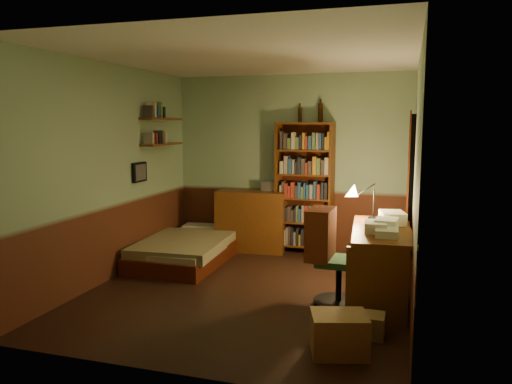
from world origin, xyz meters
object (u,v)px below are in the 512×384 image
(desk_lamp, at_px, (374,192))
(cardboard_box_a, at_px, (339,334))
(mini_stereo, at_px, (271,186))
(office_chair, at_px, (339,258))
(dresser, at_px, (252,220))
(desk, at_px, (381,264))
(bed, at_px, (189,240))
(bookshelf, at_px, (304,188))
(cardboard_box_b, at_px, (368,325))

(desk_lamp, xyz_separation_m, cardboard_box_a, (-0.12, -1.96, -0.93))
(mini_stereo, bearing_deg, office_chair, -57.76)
(office_chair, bearing_deg, dresser, 131.32)
(desk, bearing_deg, desk_lamp, 98.94)
(bed, distance_m, dresser, 1.05)
(bookshelf, relative_size, cardboard_box_b, 6.49)
(bookshelf, relative_size, cardboard_box_a, 4.22)
(dresser, relative_size, cardboard_box_b, 3.44)
(bed, distance_m, bookshelf, 1.81)
(cardboard_box_b, bearing_deg, bed, 144.35)
(office_chair, distance_m, cardboard_box_b, 0.88)
(bed, xyz_separation_m, desk, (2.63, -0.85, 0.11))
(bed, height_order, office_chair, office_chair)
(cardboard_box_a, bearing_deg, office_chair, 97.88)
(bed, bearing_deg, desk_lamp, -7.18)
(cardboard_box_b, bearing_deg, desk_lamp, 92.81)
(dresser, height_order, cardboard_box_b, dresser)
(bed, height_order, cardboard_box_b, bed)
(mini_stereo, bearing_deg, desk, -45.86)
(bed, height_order, bookshelf, bookshelf)
(office_chair, bearing_deg, cardboard_box_a, -79.52)
(desk_lamp, height_order, cardboard_box_b, desk_lamp)
(mini_stereo, relative_size, desk_lamp, 0.41)
(bookshelf, bearing_deg, mini_stereo, -178.25)
(bookshelf, height_order, desk_lamp, bookshelf)
(bed, distance_m, cardboard_box_b, 3.18)
(bed, xyz_separation_m, desk_lamp, (2.50, -0.30, 0.81))
(bookshelf, xyz_separation_m, cardboard_box_b, (1.14, -2.73, -0.85))
(dresser, relative_size, desk_lamp, 1.61)
(bookshelf, relative_size, office_chair, 1.87)
(dresser, relative_size, cardboard_box_a, 2.24)
(dresser, bearing_deg, office_chair, -55.90)
(bed, xyz_separation_m, cardboard_box_b, (2.58, -1.85, -0.18))
(desk_lamp, bearing_deg, cardboard_box_b, -96.05)
(desk, height_order, cardboard_box_b, desk)
(office_chair, bearing_deg, desk, 39.50)
(mini_stereo, height_order, desk_lamp, desk_lamp)
(desk, bearing_deg, dresser, 135.73)
(dresser, bearing_deg, bed, -134.31)
(bed, height_order, mini_stereo, mini_stereo)
(bookshelf, distance_m, desk, 2.17)
(cardboard_box_a, height_order, cardboard_box_b, cardboard_box_a)
(desk_lamp, distance_m, cardboard_box_a, 2.17)
(bed, xyz_separation_m, bookshelf, (1.44, 0.88, 0.67))
(bookshelf, bearing_deg, desk_lamp, -41.93)
(mini_stereo, distance_m, office_chair, 2.49)
(cardboard_box_b, bearing_deg, dresser, 125.95)
(desk_lamp, xyz_separation_m, cardboard_box_b, (0.08, -1.54, -0.99))
(mini_stereo, xyz_separation_m, cardboard_box_b, (1.65, -2.77, -0.86))
(bookshelf, bearing_deg, bed, -142.34)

